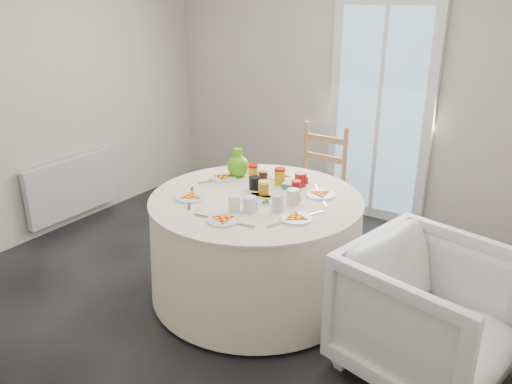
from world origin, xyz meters
The scene contains 14 objects.
floor centered at (0.00, 0.00, 0.00)m, with size 4.00×4.00×0.00m, color black.
wall_back centered at (0.00, 2.00, 1.30)m, with size 4.00×0.02×2.60m, color #BCB5A3.
wall_left centered at (-2.00, 0.00, 1.30)m, with size 0.02×4.00×2.60m, color #BCB5A3.
glass_door centered at (0.40, 1.95, 1.05)m, with size 1.00×0.08×2.10m, color silver.
radiator centered at (-1.94, 0.20, 0.38)m, with size 0.07×1.00×0.55m, color silver.
table centered at (0.20, 0.12, 0.38)m, with size 1.53×1.53×0.77m, color #FBEBC8.
wooden_chair centered at (0.11, 1.18, 0.47)m, with size 0.46×0.44×1.03m, color #A6774F, non-canonical shape.
armchair centered at (1.48, -0.06, 0.39)m, with size 0.84×0.79×0.87m, color white.
place_settings centered at (0.20, 0.12, 0.77)m, with size 1.11×1.11×0.02m, color silver, non-canonical shape.
jar_cluster centered at (0.19, 0.36, 0.82)m, with size 0.49×0.24×0.14m, color #B1801E, non-canonical shape.
butter_tub centered at (0.31, 0.40, 0.79)m, with size 0.11×0.08×0.04m, color #0B9084.
green_pitcher centered at (-0.16, 0.41, 0.87)m, with size 0.17×0.17×0.22m, color #55A613, non-canonical shape.
cheese_platter centered at (0.23, 0.11, 0.77)m, with size 0.32×0.20×0.04m, color white, non-canonical shape.
mugs_glasses centered at (0.30, 0.11, 0.81)m, with size 0.67×0.67×0.12m, color #9A9A9A, non-canonical shape.
Camera 1 is at (1.96, -2.58, 2.05)m, focal length 35.00 mm.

